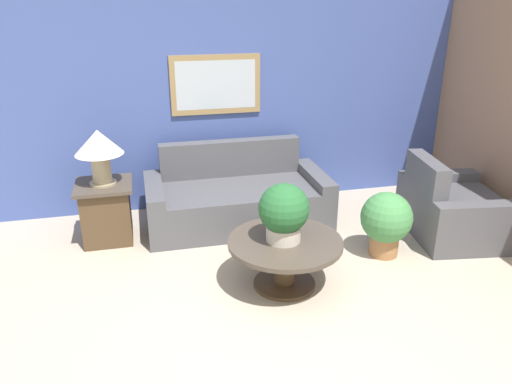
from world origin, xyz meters
The scene contains 9 objects.
ground_plane centered at (0.00, 0.00, 0.00)m, with size 20.00×20.00×0.00m, color tan.
wall_back centered at (0.00, 2.91, 1.30)m, with size 7.59×0.09×2.60m.
couch_main centered at (0.05, 2.29, 0.27)m, with size 1.94×0.95×0.83m.
armchair centered at (2.16, 1.47, 0.27)m, with size 1.02×1.20×0.83m.
coffee_table centered at (0.19, 0.92, 0.32)m, with size 0.97×0.97×0.43m.
side_table centered at (-1.32, 2.18, 0.31)m, with size 0.55×0.55×0.61m.
table_lamp centered at (-1.32, 2.18, 0.99)m, with size 0.47×0.47×0.55m.
potted_plant_on_table centered at (0.17, 0.92, 0.70)m, with size 0.42×0.42×0.50m.
potted_plant_floor centered at (1.28, 1.22, 0.36)m, with size 0.49×0.49×0.63m.
Camera 1 is at (-0.92, -2.66, 2.36)m, focal length 35.00 mm.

